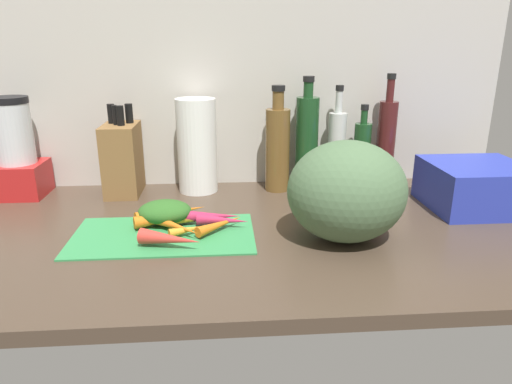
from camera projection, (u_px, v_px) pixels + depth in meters
The scene contains 23 objects.
ground_plane at pixel (229, 233), 112.22cm from camera, with size 170.00×80.00×3.00cm, color #47382B.
wall_back at pixel (224, 86), 138.84cm from camera, with size 170.00×3.00×60.00cm, color #BCB7AD.
cutting_board at pixel (164, 234), 106.49cm from camera, with size 41.75×23.41×0.80cm, color #338C4C.
carrot_0 at pixel (223, 220), 109.76cm from camera, with size 2.91×2.91×12.30cm, color #B2264C.
carrot_1 at pixel (197, 218), 111.40cm from camera, with size 2.85×2.85×10.69cm, color orange.
carrot_2 at pixel (170, 239), 98.62cm from camera, with size 3.57×3.57×13.74cm, color red.
carrot_3 at pixel (209, 216), 111.65cm from camera, with size 3.42×3.42×15.44cm, color #B2264C.
carrot_4 at pixel (168, 218), 111.26cm from camera, with size 2.99×2.99×16.43cm, color orange.
carrot_5 at pixel (190, 229), 105.67cm from camera, with size 2.01×2.01×10.02cm, color orange.
carrot_6 at pixel (172, 213), 114.19cm from camera, with size 3.24×3.24×17.89cm, color orange.
carrot_7 at pixel (220, 224), 107.85cm from camera, with size 2.51×2.51×13.49cm, color orange.
carrot_8 at pixel (172, 225), 107.14cm from camera, with size 2.86×2.86×17.10cm, color orange.
carrot_greens_pile at pixel (165, 212), 111.72cm from camera, with size 12.98×9.98×5.49cm, color #2D6023.
winter_squash at pixel (347, 191), 101.64cm from camera, with size 26.44×23.93×22.73cm, color #4C6B47.
knife_block at pixel (123, 158), 133.56cm from camera, with size 9.54×15.49×25.98cm.
blender_appliance at pixel (17, 154), 130.94cm from camera, with size 13.87×13.87×28.48cm.
paper_towel_roll at pixel (197, 146), 134.78cm from camera, with size 11.55×11.55×27.47cm, color white.
bottle_0 at pixel (278, 147), 135.78cm from camera, with size 7.19×7.19×31.08cm.
bottle_1 at pixel (307, 141), 138.56cm from camera, with size 6.85×6.85×33.37cm.
bottle_2 at pixel (336, 147), 140.43cm from camera, with size 5.42×5.42×30.70cm.
bottle_3 at pixel (361, 154), 139.59cm from camera, with size 5.10×5.10×25.28cm.
bottle_4 at pixel (386, 142), 140.03cm from camera, with size 5.61×5.61×34.05cm.
dish_rack at pixel (476, 186), 123.22cm from camera, with size 24.84×23.94×12.05cm, color #2838AD.
Camera 1 is at (-1.32, -103.70, 43.00)cm, focal length 32.26 mm.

